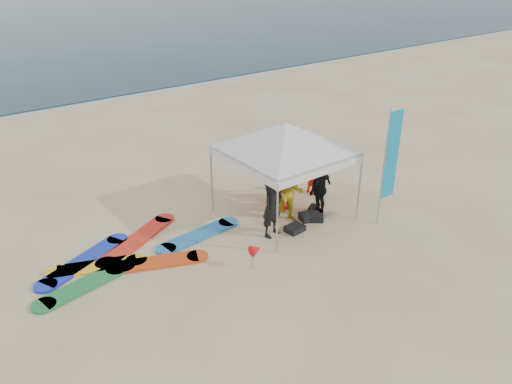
{
  "coord_description": "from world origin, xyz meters",
  "views": [
    {
      "loc": [
        -7.41,
        -6.79,
        6.95
      ],
      "look_at": [
        -0.25,
        2.6,
        1.2
      ],
      "focal_mm": 35.0,
      "sensor_mm": 36.0,
      "label": 1
    }
  ],
  "objects_px": {
    "feather_flag": "(391,157)",
    "marker_pennant": "(256,250)",
    "person_black_a": "(273,203)",
    "person_seated": "(312,179)",
    "person_orange_b": "(277,173)",
    "surfboard_spread": "(129,256)",
    "person_yellow": "(289,193)",
    "person_black_b": "(320,189)",
    "person_orange_a": "(284,182)",
    "canopy_tent": "(286,123)"
  },
  "relations": [
    {
      "from": "person_black_b",
      "to": "canopy_tent",
      "type": "xyz_separation_m",
      "value": [
        -0.81,
        0.63,
        1.95
      ]
    },
    {
      "from": "person_orange_b",
      "to": "canopy_tent",
      "type": "relative_size",
      "value": 0.42
    },
    {
      "from": "person_black_b",
      "to": "person_orange_b",
      "type": "relative_size",
      "value": 0.92
    },
    {
      "from": "person_seated",
      "to": "person_orange_b",
      "type": "bearing_deg",
      "value": 68.2
    },
    {
      "from": "canopy_tent",
      "to": "marker_pennant",
      "type": "relative_size",
      "value": 6.6
    },
    {
      "from": "person_orange_a",
      "to": "person_yellow",
      "type": "bearing_deg",
      "value": 56.08
    },
    {
      "from": "person_orange_a",
      "to": "person_orange_b",
      "type": "height_order",
      "value": "person_orange_a"
    },
    {
      "from": "marker_pennant",
      "to": "surfboard_spread",
      "type": "distance_m",
      "value": 3.26
    },
    {
      "from": "person_yellow",
      "to": "person_black_a",
      "type": "bearing_deg",
      "value": -122.51
    },
    {
      "from": "person_black_a",
      "to": "person_seated",
      "type": "distance_m",
      "value": 2.93
    },
    {
      "from": "canopy_tent",
      "to": "feather_flag",
      "type": "xyz_separation_m",
      "value": [
        1.99,
        -2.03,
        -0.81
      ]
    },
    {
      "from": "feather_flag",
      "to": "surfboard_spread",
      "type": "height_order",
      "value": "feather_flag"
    },
    {
      "from": "person_black_b",
      "to": "feather_flag",
      "type": "bearing_deg",
      "value": 118.48
    },
    {
      "from": "person_orange_b",
      "to": "person_seated",
      "type": "xyz_separation_m",
      "value": [
        1.17,
        -0.3,
        -0.4
      ]
    },
    {
      "from": "person_orange_a",
      "to": "person_black_b",
      "type": "xyz_separation_m",
      "value": [
        0.62,
        -0.85,
        -0.08
      ]
    },
    {
      "from": "person_black_a",
      "to": "marker_pennant",
      "type": "distance_m",
      "value": 1.66
    },
    {
      "from": "person_yellow",
      "to": "person_orange_a",
      "type": "distance_m",
      "value": 0.72
    },
    {
      "from": "person_black_a",
      "to": "surfboard_spread",
      "type": "height_order",
      "value": "person_black_a"
    },
    {
      "from": "marker_pennant",
      "to": "person_yellow",
      "type": "bearing_deg",
      "value": 31.16
    },
    {
      "from": "person_black_a",
      "to": "canopy_tent",
      "type": "height_order",
      "value": "canopy_tent"
    },
    {
      "from": "person_yellow",
      "to": "canopy_tent",
      "type": "distance_m",
      "value": 1.95
    },
    {
      "from": "canopy_tent",
      "to": "person_black_b",
      "type": "bearing_deg",
      "value": -38.04
    },
    {
      "from": "person_black_b",
      "to": "marker_pennant",
      "type": "bearing_deg",
      "value": 7.17
    },
    {
      "from": "surfboard_spread",
      "to": "person_yellow",
      "type": "bearing_deg",
      "value": -12.69
    },
    {
      "from": "person_black_a",
      "to": "person_yellow",
      "type": "xyz_separation_m",
      "value": [
        0.84,
        0.32,
        -0.09
      ]
    },
    {
      "from": "person_black_b",
      "to": "person_yellow",
      "type": "bearing_deg",
      "value": -24.69
    },
    {
      "from": "person_yellow",
      "to": "person_black_b",
      "type": "relative_size",
      "value": 1.06
    },
    {
      "from": "person_black_a",
      "to": "person_orange_a",
      "type": "height_order",
      "value": "person_black_a"
    },
    {
      "from": "person_black_a",
      "to": "feather_flag",
      "type": "xyz_separation_m",
      "value": [
        3.0,
        -1.31,
        1.0
      ]
    },
    {
      "from": "feather_flag",
      "to": "surfboard_spread",
      "type": "distance_m",
      "value": 7.32
    },
    {
      "from": "person_black_b",
      "to": "person_seated",
      "type": "xyz_separation_m",
      "value": [
        0.79,
        1.15,
        -0.33
      ]
    },
    {
      "from": "person_orange_a",
      "to": "surfboard_spread",
      "type": "xyz_separation_m",
      "value": [
        -4.76,
        0.37,
        -0.86
      ]
    },
    {
      "from": "person_black_a",
      "to": "person_yellow",
      "type": "distance_m",
      "value": 0.91
    },
    {
      "from": "person_orange_b",
      "to": "surfboard_spread",
      "type": "relative_size",
      "value": 0.33
    },
    {
      "from": "person_black_b",
      "to": "feather_flag",
      "type": "relative_size",
      "value": 0.49
    },
    {
      "from": "person_orange_a",
      "to": "feather_flag",
      "type": "height_order",
      "value": "feather_flag"
    },
    {
      "from": "feather_flag",
      "to": "person_black_a",
      "type": "bearing_deg",
      "value": 156.5
    },
    {
      "from": "canopy_tent",
      "to": "surfboard_spread",
      "type": "bearing_deg",
      "value": 172.68
    },
    {
      "from": "feather_flag",
      "to": "marker_pennant",
      "type": "bearing_deg",
      "value": 175.36
    },
    {
      "from": "person_yellow",
      "to": "person_orange_a",
      "type": "bearing_deg",
      "value": 96.56
    },
    {
      "from": "surfboard_spread",
      "to": "person_orange_a",
      "type": "bearing_deg",
      "value": -4.48
    },
    {
      "from": "person_seated",
      "to": "canopy_tent",
      "type": "distance_m",
      "value": 2.83
    },
    {
      "from": "person_seated",
      "to": "person_yellow",
      "type": "bearing_deg",
      "value": 110.06
    },
    {
      "from": "person_black_b",
      "to": "surfboard_spread",
      "type": "bearing_deg",
      "value": -24.34
    },
    {
      "from": "feather_flag",
      "to": "person_seated",
      "type": "bearing_deg",
      "value": 98.64
    },
    {
      "from": "marker_pennant",
      "to": "person_black_b",
      "type": "bearing_deg",
      "value": 18.74
    },
    {
      "from": "person_yellow",
      "to": "canopy_tent",
      "type": "relative_size",
      "value": 0.41
    },
    {
      "from": "person_seated",
      "to": "feather_flag",
      "type": "relative_size",
      "value": 0.29
    },
    {
      "from": "person_black_a",
      "to": "person_black_b",
      "type": "xyz_separation_m",
      "value": [
        1.83,
        0.09,
        -0.14
      ]
    },
    {
      "from": "person_orange_b",
      "to": "canopy_tent",
      "type": "height_order",
      "value": "canopy_tent"
    }
  ]
}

